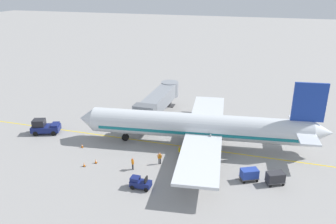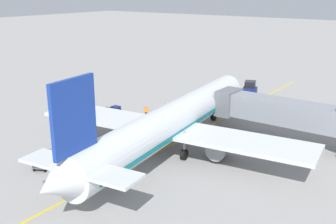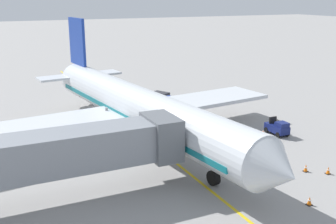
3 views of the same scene
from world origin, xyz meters
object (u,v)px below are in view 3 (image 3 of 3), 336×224
(safety_cone_nose_left, at_px, (306,168))
(jet_bridge, at_px, (59,153))
(ground_crew_wing_walker, at_px, (186,130))
(safety_cone_nose_right, at_px, (328,170))
(baggage_tug_lead, at_px, (278,128))
(baggage_cart_front, at_px, (172,103))
(safety_cone_wing_tip, at_px, (309,201))
(parked_airliner, at_px, (137,107))
(ground_crew_marshaller, at_px, (263,139))
(ground_crew_loader, at_px, (221,133))
(baggage_cart_second_in_train, at_px, (160,97))

(safety_cone_nose_left, bearing_deg, jet_bridge, -9.97)
(ground_crew_wing_walker, xyz_separation_m, safety_cone_nose_right, (-6.27, 11.54, -0.66))
(jet_bridge, height_order, baggage_tug_lead, jet_bridge)
(baggage_tug_lead, distance_m, ground_crew_wing_walker, 9.18)
(baggage_cart_front, relative_size, safety_cone_nose_left, 4.91)
(safety_cone_nose_left, bearing_deg, safety_cone_wing_tip, 49.35)
(parked_airliner, height_order, safety_cone_nose_right, parked_airliner)
(ground_crew_marshaller, bearing_deg, baggage_tug_lead, -146.40)
(jet_bridge, distance_m, ground_crew_loader, 16.74)
(baggage_cart_second_in_train, relative_size, ground_crew_wing_walker, 1.71)
(ground_crew_wing_walker, bearing_deg, baggage_cart_second_in_train, -104.06)
(ground_crew_marshaller, height_order, safety_cone_wing_tip, ground_crew_marshaller)
(baggage_cart_second_in_train, bearing_deg, ground_crew_wing_walker, 75.94)
(ground_crew_wing_walker, distance_m, safety_cone_wing_tip, 14.73)
(baggage_cart_front, distance_m, safety_cone_wing_tip, 24.60)
(ground_crew_loader, bearing_deg, safety_cone_nose_right, 110.78)
(ground_crew_marshaller, bearing_deg, baggage_cart_front, -83.34)
(baggage_cart_front, distance_m, safety_cone_nose_left, 20.42)
(safety_cone_nose_left, bearing_deg, ground_crew_marshaller, -90.54)
(baggage_cart_second_in_train, relative_size, safety_cone_nose_left, 4.91)
(baggage_cart_second_in_train, xyz_separation_m, safety_cone_nose_right, (-3.02, 24.51, -0.66))
(ground_crew_wing_walker, distance_m, safety_cone_nose_right, 13.15)
(safety_cone_nose_right, distance_m, safety_cone_wing_tip, 5.74)
(safety_cone_nose_right, bearing_deg, baggage_tug_lead, -105.80)
(safety_cone_nose_right, bearing_deg, ground_crew_loader, -69.22)
(parked_airliner, xyz_separation_m, baggage_tug_lead, (-12.92, 4.47, -2.47))
(parked_airliner, height_order, baggage_cart_second_in_train, parked_airliner)
(baggage_tug_lead, relative_size, safety_cone_nose_left, 4.24)
(jet_bridge, relative_size, baggage_cart_second_in_train, 5.72)
(ground_crew_wing_walker, relative_size, ground_crew_loader, 1.00)
(baggage_cart_front, xyz_separation_m, safety_cone_wing_tip, (1.90, 24.52, -0.66))
(ground_crew_loader, height_order, safety_cone_nose_right, ground_crew_loader)
(safety_cone_nose_left, bearing_deg, ground_crew_wing_walker, -64.34)
(baggage_cart_front, height_order, safety_cone_nose_right, baggage_cart_front)
(jet_bridge, relative_size, safety_cone_wing_tip, 28.08)
(baggage_cart_front, relative_size, ground_crew_wing_walker, 1.71)
(parked_airliner, xyz_separation_m, safety_cone_nose_right, (-10.36, 13.50, -2.90))
(baggage_tug_lead, bearing_deg, baggage_cart_second_in_train, -70.18)
(baggage_cart_second_in_train, xyz_separation_m, ground_crew_marshaller, (-1.83, 17.96, 0.00))
(jet_bridge, height_order, baggage_cart_front, jet_bridge)
(jet_bridge, bearing_deg, safety_cone_nose_left, 170.03)
(parked_airliner, bearing_deg, safety_cone_nose_right, 127.49)
(baggage_cart_second_in_train, distance_m, ground_crew_loader, 15.03)
(baggage_tug_lead, xyz_separation_m, baggage_cart_second_in_train, (5.58, -15.47, 0.24))
(baggage_tug_lead, bearing_deg, parked_airliner, -19.07)
(baggage_cart_front, bearing_deg, ground_crew_marshaller, 96.66)
(jet_bridge, xyz_separation_m, safety_cone_wing_tip, (-14.48, 7.35, -3.17))
(baggage_tug_lead, relative_size, safety_cone_wing_tip, 4.24)
(baggage_cart_front, relative_size, baggage_cart_second_in_train, 1.00)
(ground_crew_wing_walker, relative_size, safety_cone_wing_tip, 2.86)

